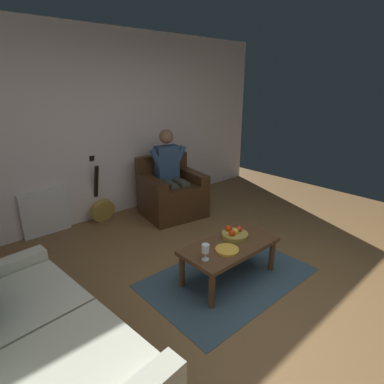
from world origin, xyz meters
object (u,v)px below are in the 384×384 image
(fruit_bowl, at_px, (235,234))
(decorative_dish, at_px, (227,250))
(couch, at_px, (25,361))
(guitar, at_px, (102,208))
(wine_glass_near, at_px, (205,250))
(armchair, at_px, (171,194))
(coffee_table, at_px, (229,249))
(person_seated, at_px, (171,171))

(fruit_bowl, height_order, decorative_dish, fruit_bowl)
(fruit_bowl, bearing_deg, couch, 2.76)
(guitar, relative_size, wine_glass_near, 6.13)
(guitar, bearing_deg, decorative_dish, 94.55)
(armchair, distance_m, fruit_bowl, 1.72)
(armchair, bearing_deg, wine_glass_near, 70.21)
(coffee_table, height_order, guitar, guitar)
(person_seated, bearing_deg, couch, 44.45)
(couch, relative_size, coffee_table, 1.84)
(wine_glass_near, distance_m, decorative_dish, 0.28)
(person_seated, xyz_separation_m, decorative_dish, (0.74, 1.79, -0.28))
(coffee_table, height_order, decorative_dish, decorative_dish)
(coffee_table, bearing_deg, person_seated, -109.82)
(couch, bearing_deg, person_seated, 119.67)
(guitar, xyz_separation_m, fruit_bowl, (-0.45, 2.12, 0.22))
(coffee_table, height_order, wine_glass_near, wine_glass_near)
(wine_glass_near, bearing_deg, armchair, -119.76)
(decorative_dish, bearing_deg, couch, -1.20)
(armchair, relative_size, fruit_bowl, 3.51)
(couch, relative_size, decorative_dish, 8.09)
(guitar, distance_m, decorative_dish, 2.27)
(guitar, bearing_deg, wine_glass_near, 87.81)
(person_seated, xyz_separation_m, coffee_table, (0.62, 1.72, -0.35))
(fruit_bowl, xyz_separation_m, decorative_dish, (0.27, 0.14, -0.03))
(person_seated, height_order, guitar, person_seated)
(person_seated, relative_size, coffee_table, 1.27)
(wine_glass_near, bearing_deg, coffee_table, -173.50)
(armchair, height_order, person_seated, person_seated)
(guitar, bearing_deg, person_seated, 153.23)
(person_seated, xyz_separation_m, guitar, (0.92, -0.46, -0.47))
(couch, xyz_separation_m, coffee_table, (-1.93, -0.03, 0.02))
(guitar, bearing_deg, fruit_bowl, 102.04)
(coffee_table, relative_size, fruit_bowl, 3.69)
(couch, bearing_deg, guitar, 138.83)
(fruit_bowl, bearing_deg, coffee_table, 23.65)
(coffee_table, relative_size, decorative_dish, 4.40)
(guitar, bearing_deg, coffee_table, 97.86)
(armchair, xyz_separation_m, coffee_table, (0.62, 1.71, 0.01))
(armchair, relative_size, wine_glass_near, 6.16)
(coffee_table, bearing_deg, armchair, -109.84)
(person_seated, bearing_deg, guitar, -16.80)
(coffee_table, bearing_deg, couch, 1.03)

